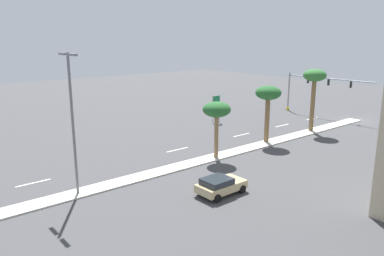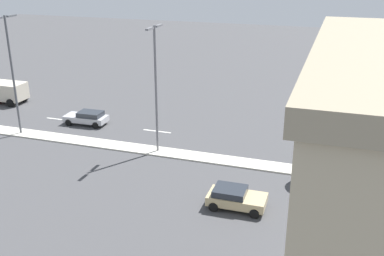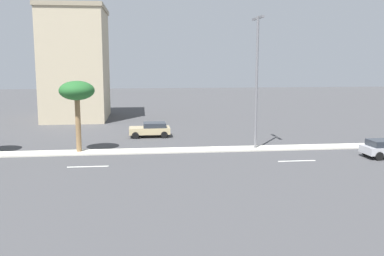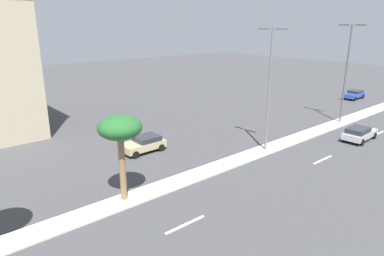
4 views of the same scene
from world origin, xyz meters
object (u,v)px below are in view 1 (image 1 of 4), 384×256
Objects in this scene: palm_tree_outboard at (314,79)px; street_lamp_near at (72,114)px; palm_tree_right at (217,111)px; directional_road_sign at (216,103)px; traffic_signal_gantry at (309,88)px; sedan_tan_right at (220,185)px; palm_tree_mid at (268,96)px.

palm_tree_outboard is 0.74× the size of street_lamp_near.
palm_tree_outboard is 16.94m from palm_tree_right.
directional_road_sign is 28.12m from street_lamp_near.
street_lamp_near reaches higher than traffic_signal_gantry.
palm_tree_outboard is 2.01× the size of sedan_tan_right.
street_lamp_near is (0.24, 14.18, 1.49)m from palm_tree_right.
traffic_signal_gantry is 2.23× the size of palm_tree_mid.
palm_tree_mid is (-6.89, 18.09, 1.39)m from traffic_signal_gantry.
palm_tree_outboard reaches higher than sedan_tan_right.
traffic_signal_gantry is 2.55× the size of palm_tree_right.
palm_tree_mid reaches higher than palm_tree_right.
directional_road_sign is 25.25m from sedan_tan_right.
palm_tree_mid is (0.20, 8.49, -1.20)m from palm_tree_outboard.
palm_tree_right is 9.71m from sedan_tan_right.
palm_tree_outboard is 31.02m from street_lamp_near.
directional_road_sign reaches higher than sedan_tan_right.
directional_road_sign is 13.45m from palm_tree_outboard.
palm_tree_right is at bearing 105.82° from traffic_signal_gantry.
street_lamp_near is at bearing 114.82° from directional_road_sign.
palm_tree_mid is 0.60× the size of street_lamp_near.
palm_tree_outboard is at bearing 126.41° from traffic_signal_gantry.
traffic_signal_gantry is 15.99m from directional_road_sign.
palm_tree_right is at bearing 91.39° from palm_tree_outboard.
sedan_tan_right is at bearing 113.72° from traffic_signal_gantry.
palm_tree_outboard is at bearing -91.34° from palm_tree_mid.
street_lamp_near reaches higher than palm_tree_outboard.
palm_tree_right is (-0.61, 8.35, -0.63)m from palm_tree_mid.
directional_road_sign is 0.59× the size of palm_tree_mid.
directional_road_sign is 0.97× the size of sedan_tan_right.
sedan_tan_right is at bearing -129.51° from street_lamp_near.
palm_tree_mid reaches higher than traffic_signal_gantry.
traffic_signal_gantry is 3.67× the size of sedan_tan_right.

